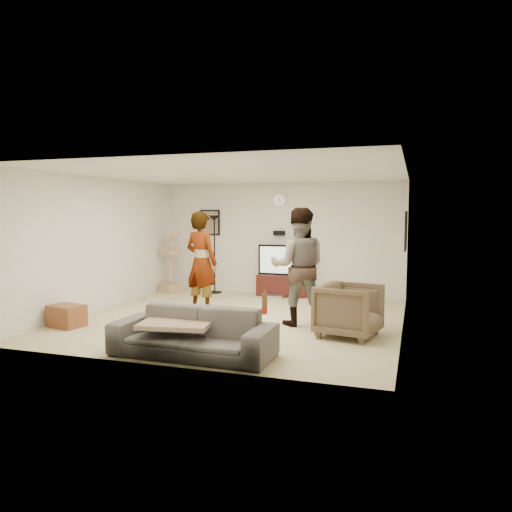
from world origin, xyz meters
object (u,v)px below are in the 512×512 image
(floor_lamp, at_px, (214,255))
(sofa, at_px, (193,333))
(armchair, at_px, (349,310))
(beer_bottle, at_px, (265,304))
(cat_tree, at_px, (170,263))
(tv_stand, at_px, (283,285))
(person_left, at_px, (201,263))
(side_table, at_px, (67,316))
(person_right, at_px, (299,267))
(tv, at_px, (283,260))

(floor_lamp, relative_size, sofa, 0.85)
(armchair, bearing_deg, beer_bottle, 165.56)
(cat_tree, relative_size, sofa, 0.66)
(tv_stand, xyz_separation_m, floor_lamp, (-1.58, -0.13, 0.65))
(tv_stand, height_order, person_left, person_left)
(cat_tree, height_order, side_table, cat_tree)
(person_right, distance_m, beer_bottle, 2.16)
(tv, bearing_deg, beer_bottle, -77.57)
(person_left, bearing_deg, cat_tree, -32.66)
(cat_tree, xyz_separation_m, armchair, (4.45, -2.80, -0.29))
(beer_bottle, bearing_deg, person_left, 128.43)
(person_left, bearing_deg, tv_stand, -95.30)
(person_left, bearing_deg, armchair, 179.41)
(side_table, bearing_deg, tv, 57.15)
(sofa, xyz_separation_m, beer_bottle, (0.96, 0.00, 0.43))
(cat_tree, xyz_separation_m, beer_bottle, (3.64, -4.42, 0.05))
(tv, height_order, cat_tree, cat_tree)
(tv, bearing_deg, person_right, -69.81)
(tv_stand, distance_m, cat_tree, 2.65)
(person_left, height_order, side_table, person_left)
(tv_stand, xyz_separation_m, tv, (0.00, 0.00, 0.56))
(floor_lamp, bearing_deg, sofa, -70.19)
(beer_bottle, height_order, side_table, beer_bottle)
(floor_lamp, bearing_deg, tv, 4.58)
(tv_stand, distance_m, side_table, 4.69)
(cat_tree, relative_size, side_table, 2.60)
(floor_lamp, height_order, person_left, person_left)
(side_table, bearing_deg, tv_stand, 57.15)
(person_right, height_order, sofa, person_right)
(tv_stand, relative_size, cat_tree, 0.81)
(floor_lamp, xyz_separation_m, side_table, (-0.96, -3.81, -0.71))
(tv, distance_m, armchair, 3.68)
(tv_stand, bearing_deg, floor_lamp, -175.42)
(side_table, bearing_deg, person_left, 45.50)
(person_left, relative_size, person_right, 0.97)
(sofa, bearing_deg, floor_lamp, 110.57)
(person_left, xyz_separation_m, sofa, (1.01, -2.49, -0.62))
(person_right, bearing_deg, cat_tree, -47.10)
(tv, height_order, person_left, person_left)
(sofa, bearing_deg, cat_tree, 121.98)
(armchair, height_order, side_table, armchair)
(person_left, distance_m, armchair, 2.96)
(tv, height_order, person_right, person_right)
(cat_tree, bearing_deg, person_right, -32.62)
(person_left, distance_m, sofa, 2.76)
(floor_lamp, bearing_deg, tv_stand, 4.58)
(tv, distance_m, beer_bottle, 4.89)
(beer_bottle, bearing_deg, cat_tree, 129.45)
(beer_bottle, relative_size, armchair, 0.29)
(beer_bottle, bearing_deg, tv_stand, 102.43)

